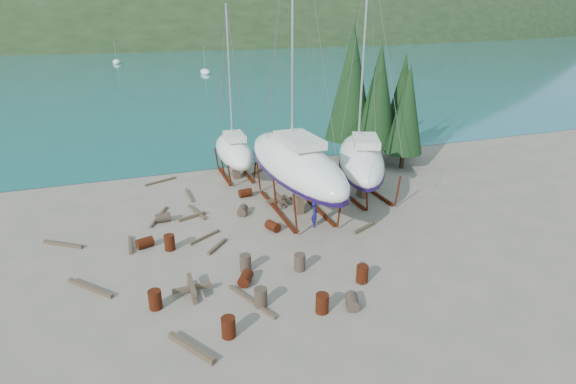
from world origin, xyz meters
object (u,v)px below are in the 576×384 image
object	(u,v)px
large_sailboat_near	(295,163)
small_sailboat_shore	(234,151)
large_sailboat_far	(361,159)
worker	(315,214)

from	to	relation	value
large_sailboat_near	small_sailboat_shore	size ratio (longest dim) A/B	1.55
large_sailboat_near	large_sailboat_far	world-z (taller)	large_sailboat_near
small_sailboat_shore	large_sailboat_far	bearing A→B (deg)	-40.79
large_sailboat_far	small_sailboat_shore	xyz separation A→B (m)	(-7.44, 6.86, -0.56)
small_sailboat_shore	worker	world-z (taller)	small_sailboat_shore
small_sailboat_shore	worker	xyz separation A→B (m)	(2.37, -10.63, -1.29)
large_sailboat_near	large_sailboat_far	xyz separation A→B (m)	(5.24, 0.89, -0.53)
large_sailboat_far	small_sailboat_shore	bearing A→B (deg)	160.78
large_sailboat_far	small_sailboat_shore	size ratio (longest dim) A/B	1.27
large_sailboat_near	worker	bearing A→B (deg)	-89.26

